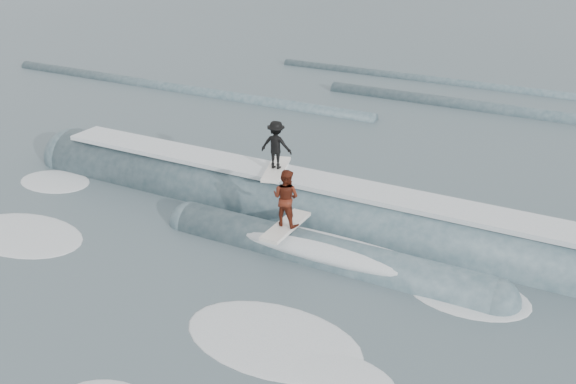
% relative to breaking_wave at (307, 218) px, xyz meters
% --- Properties ---
extents(ground, '(160.00, 160.00, 0.00)m').
position_rel_breaking_wave_xyz_m(ground, '(-0.31, -3.86, -0.04)').
color(ground, '#384D52').
rests_on(ground, ground).
extents(breaking_wave, '(21.48, 3.94, 2.31)m').
position_rel_breaking_wave_xyz_m(breaking_wave, '(0.00, 0.00, 0.00)').
color(breaking_wave, '#334B55').
rests_on(breaking_wave, ground).
extents(surfer_black, '(1.14, 2.07, 1.60)m').
position_rel_breaking_wave_xyz_m(surfer_black, '(-1.26, 0.38, 1.94)').
color(surfer_black, white).
rests_on(surfer_black, ground).
extents(surfer_red, '(0.80, 2.00, 1.72)m').
position_rel_breaking_wave_xyz_m(surfer_red, '(0.27, -1.82, 1.39)').
color(surfer_red, silver).
rests_on(surfer_red, ground).
extents(whitewater, '(16.70, 9.07, 0.10)m').
position_rel_breaking_wave_xyz_m(whitewater, '(-1.02, -4.87, -0.04)').
color(whitewater, white).
rests_on(whitewater, ground).
extents(far_swells, '(40.13, 8.65, 0.80)m').
position_rel_breaking_wave_xyz_m(far_swells, '(-1.75, 13.79, -0.04)').
color(far_swells, '#334B55').
rests_on(far_swells, ground).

